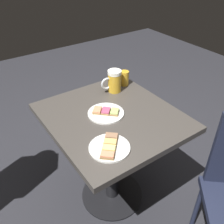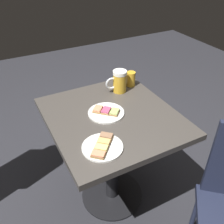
# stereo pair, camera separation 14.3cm
# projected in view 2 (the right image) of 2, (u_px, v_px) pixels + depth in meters

# --- Properties ---
(ground_plane) EXTENTS (6.00, 6.00, 0.00)m
(ground_plane) POSITION_uv_depth(u_px,v_px,m) (112.00, 194.00, 1.86)
(ground_plane) COLOR #28282D
(cafe_table) EXTENTS (0.77, 0.72, 0.72)m
(cafe_table) POSITION_uv_depth(u_px,v_px,m) (112.00, 136.00, 1.54)
(cafe_table) COLOR black
(cafe_table) RESTS_ON ground_plane
(plate_near) EXTENTS (0.21, 0.21, 0.03)m
(plate_near) POSITION_uv_depth(u_px,v_px,m) (106.00, 112.00, 1.45)
(plate_near) COLOR white
(plate_near) RESTS_ON cafe_table
(plate_far) EXTENTS (0.20, 0.20, 0.03)m
(plate_far) POSITION_uv_depth(u_px,v_px,m) (102.00, 146.00, 1.21)
(plate_far) COLOR white
(plate_far) RESTS_ON cafe_table
(beer_mug) EXTENTS (0.09, 0.14, 0.15)m
(beer_mug) POSITION_uv_depth(u_px,v_px,m) (119.00, 81.00, 1.63)
(beer_mug) COLOR gold
(beer_mug) RESTS_ON cafe_table
(beer_glass_small) EXTENTS (0.06, 0.06, 0.10)m
(beer_glass_small) POSITION_uv_depth(u_px,v_px,m) (131.00, 79.00, 1.71)
(beer_glass_small) COLOR gold
(beer_glass_small) RESTS_ON cafe_table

